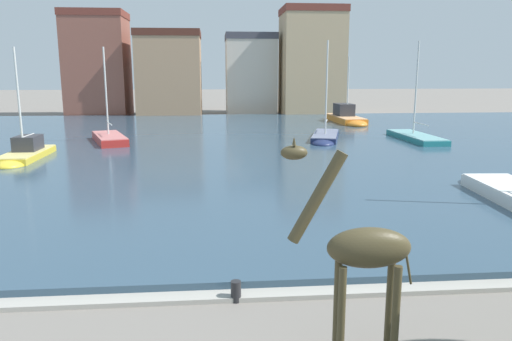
% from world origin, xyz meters
% --- Properties ---
extents(harbor_water, '(78.06, 46.94, 0.30)m').
position_xyz_m(harbor_water, '(0.00, 33.23, 0.15)').
color(harbor_water, '#334C60').
rests_on(harbor_water, ground).
extents(quay_edge_coping, '(78.06, 0.50, 0.12)m').
position_xyz_m(quay_edge_coping, '(0.00, 9.51, 0.06)').
color(quay_edge_coping, '#ADA89E').
rests_on(quay_edge_coping, ground).
extents(giraffe_statue, '(2.39, 0.64, 4.17)m').
position_xyz_m(giraffe_statue, '(2.63, 6.78, 2.13)').
color(giraffe_statue, '#4C4228').
rests_on(giraffe_statue, ground).
extents(sailboat_teal, '(2.06, 7.89, 7.44)m').
position_xyz_m(sailboat_teal, '(14.95, 34.08, 0.38)').
color(sailboat_teal, teal).
rests_on(sailboat_teal, ground).
extents(sailboat_orange, '(2.46, 8.51, 6.70)m').
position_xyz_m(sailboat_orange, '(13.30, 46.30, 0.67)').
color(sailboat_orange, orange).
rests_on(sailboat_orange, ground).
extents(sailboat_red, '(3.76, 6.74, 6.95)m').
position_xyz_m(sailboat_red, '(-7.52, 34.63, 0.45)').
color(sailboat_red, red).
rests_on(sailboat_red, ground).
extents(sailboat_navy, '(3.55, 7.18, 7.46)m').
position_xyz_m(sailboat_navy, '(8.29, 34.05, 0.39)').
color(sailboat_navy, navy).
rests_on(sailboat_navy, ground).
extents(sailboat_yellow, '(1.80, 6.03, 6.59)m').
position_xyz_m(sailboat_yellow, '(-10.81, 27.52, 0.52)').
color(sailboat_yellow, gold).
rests_on(sailboat_yellow, ground).
extents(mooring_bollard, '(0.24, 0.24, 0.50)m').
position_xyz_m(mooring_bollard, '(0.52, 9.36, 0.25)').
color(mooring_bollard, '#232326').
rests_on(mooring_bollard, ground).
extents(townhouse_tall_gabled, '(7.18, 6.34, 12.26)m').
position_xyz_m(townhouse_tall_gabled, '(-13.64, 59.99, 6.14)').
color(townhouse_tall_gabled, '#8E5142').
rests_on(townhouse_tall_gabled, ground).
extents(townhouse_end_terrace, '(7.54, 7.03, 10.01)m').
position_xyz_m(townhouse_end_terrace, '(-5.03, 58.85, 5.02)').
color(townhouse_end_terrace, tan).
rests_on(townhouse_end_terrace, ground).
extents(townhouse_wide_warehouse, '(6.31, 6.67, 9.92)m').
position_xyz_m(townhouse_wide_warehouse, '(4.89, 61.86, 4.97)').
color(townhouse_wide_warehouse, beige).
rests_on(townhouse_wide_warehouse, ground).
extents(townhouse_corner_house, '(7.42, 6.74, 12.84)m').
position_xyz_m(townhouse_corner_house, '(12.17, 58.97, 6.44)').
color(townhouse_corner_house, tan).
rests_on(townhouse_corner_house, ground).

